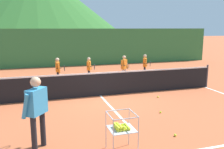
# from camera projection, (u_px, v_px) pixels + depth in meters

# --- Properties ---
(ground_plane) EXTENTS (120.00, 120.00, 0.00)m
(ground_plane) POSITION_uv_depth(u_px,v_px,m) (100.00, 96.00, 9.88)
(ground_plane) COLOR #B25633
(line_baseline_far) EXTENTS (10.09, 0.08, 0.01)m
(line_baseline_far) POSITION_uv_depth(u_px,v_px,m) (81.00, 75.00, 14.23)
(line_baseline_far) COLOR white
(line_baseline_far) RESTS_ON ground
(line_sideline_east) EXTENTS (0.08, 9.62, 0.01)m
(line_sideline_east) POSITION_uv_depth(u_px,v_px,m) (205.00, 87.00, 11.33)
(line_sideline_east) COLOR white
(line_sideline_east) RESTS_ON ground
(line_service_center) EXTENTS (0.08, 6.09, 0.01)m
(line_service_center) POSITION_uv_depth(u_px,v_px,m) (100.00, 96.00, 9.88)
(line_service_center) COLOR white
(line_service_center) RESTS_ON ground
(tennis_net) EXTENTS (10.33, 0.08, 1.05)m
(tennis_net) POSITION_uv_depth(u_px,v_px,m) (100.00, 84.00, 9.79)
(tennis_net) COLOR #333338
(tennis_net) RESTS_ON ground
(instructor) EXTENTS (0.59, 0.82, 1.68)m
(instructor) POSITION_uv_depth(u_px,v_px,m) (37.00, 106.00, 5.40)
(instructor) COLOR black
(instructor) RESTS_ON ground
(student_0) EXTENTS (0.40, 0.64, 1.33)m
(student_0) POSITION_uv_depth(u_px,v_px,m) (58.00, 69.00, 11.60)
(student_0) COLOR black
(student_0) RESTS_ON ground
(student_1) EXTENTS (0.41, 0.68, 1.26)m
(student_1) POSITION_uv_depth(u_px,v_px,m) (89.00, 67.00, 12.30)
(student_1) COLOR black
(student_1) RESTS_ON ground
(student_2) EXTENTS (0.49, 0.70, 1.35)m
(student_2) POSITION_uv_depth(u_px,v_px,m) (124.00, 66.00, 12.36)
(student_2) COLOR silver
(student_2) RESTS_ON ground
(student_3) EXTENTS (0.41, 0.71, 1.31)m
(student_3) POSITION_uv_depth(u_px,v_px,m) (145.00, 64.00, 13.23)
(student_3) COLOR black
(student_3) RESTS_ON ground
(ball_cart) EXTENTS (0.58, 0.58, 0.90)m
(ball_cart) POSITION_uv_depth(u_px,v_px,m) (121.00, 127.00, 5.30)
(ball_cart) COLOR #B7B7BC
(ball_cart) RESTS_ON ground
(tennis_ball_1) EXTENTS (0.07, 0.07, 0.07)m
(tennis_ball_1) POSITION_uv_depth(u_px,v_px,m) (160.00, 112.00, 7.88)
(tennis_ball_1) COLOR yellow
(tennis_ball_1) RESTS_ON ground
(tennis_ball_2) EXTENTS (0.07, 0.07, 0.07)m
(tennis_ball_2) POSITION_uv_depth(u_px,v_px,m) (175.00, 135.00, 6.18)
(tennis_ball_2) COLOR yellow
(tennis_ball_2) RESTS_ON ground
(tennis_ball_3) EXTENTS (0.07, 0.07, 0.07)m
(tennis_ball_3) POSITION_uv_depth(u_px,v_px,m) (42.00, 118.00, 7.40)
(tennis_ball_3) COLOR yellow
(tennis_ball_3) RESTS_ON ground
(tennis_ball_5) EXTENTS (0.07, 0.07, 0.07)m
(tennis_ball_5) POSITION_uv_depth(u_px,v_px,m) (158.00, 97.00, 9.61)
(tennis_ball_5) COLOR yellow
(tennis_ball_5) RESTS_ON ground
(windscreen_fence) EXTENTS (22.21, 0.08, 2.67)m
(windscreen_fence) POSITION_uv_depth(u_px,v_px,m) (72.00, 47.00, 17.36)
(windscreen_fence) COLOR #33753D
(windscreen_fence) RESTS_ON ground
(hill_0) EXTENTS (48.36, 48.36, 18.64)m
(hill_0) POSITION_uv_depth(u_px,v_px,m) (36.00, 2.00, 63.98)
(hill_0) COLOR #2D6628
(hill_0) RESTS_ON ground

